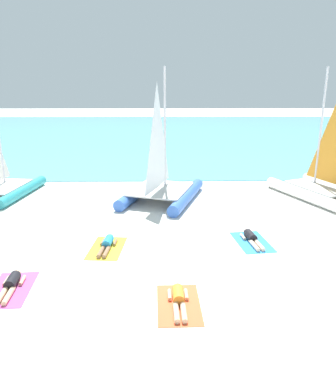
{
  "coord_description": "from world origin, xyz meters",
  "views": [
    {
      "loc": [
        -0.22,
        -9.56,
        5.51
      ],
      "look_at": [
        0.0,
        5.06,
        1.2
      ],
      "focal_mm": 35.39,
      "sensor_mm": 36.0,
      "label": 1
    }
  ],
  "objects_px": {
    "sailboat_blue": "(161,182)",
    "towel_rightmost": "(252,242)",
    "sailboat_white": "(325,179)",
    "towel_leftmost": "(11,289)",
    "sunbather_rightmost": "(252,238)",
    "sunbather_center_right": "(179,299)",
    "sunbather_leftmost": "(11,284)",
    "sunbather_center_left": "(107,244)",
    "towel_center_left": "(107,248)",
    "towel_center_right": "(179,304)"
  },
  "relations": [
    {
      "from": "sailboat_blue",
      "to": "towel_rightmost",
      "type": "xyz_separation_m",
      "value": [
        3.24,
        -4.97,
        -0.91
      ]
    },
    {
      "from": "sailboat_blue",
      "to": "sailboat_white",
      "type": "bearing_deg",
      "value": 21.15
    },
    {
      "from": "sailboat_blue",
      "to": "towel_leftmost",
      "type": "height_order",
      "value": "sailboat_blue"
    },
    {
      "from": "sailboat_blue",
      "to": "sunbather_rightmost",
      "type": "relative_size",
      "value": 3.92
    },
    {
      "from": "sailboat_white",
      "to": "sunbather_rightmost",
      "type": "bearing_deg",
      "value": -154.3
    },
    {
      "from": "sunbather_center_right",
      "to": "sunbather_rightmost",
      "type": "height_order",
      "value": "same"
    },
    {
      "from": "sailboat_white",
      "to": "towel_leftmost",
      "type": "height_order",
      "value": "sailboat_white"
    },
    {
      "from": "sunbather_center_right",
      "to": "sunbather_rightmost",
      "type": "xyz_separation_m",
      "value": [
        2.77,
        3.87,
        0.0
      ]
    },
    {
      "from": "sunbather_center_right",
      "to": "sunbather_leftmost",
      "type": "bearing_deg",
      "value": 168.79
    },
    {
      "from": "sunbather_leftmost",
      "to": "towel_rightmost",
      "type": "distance_m",
      "value": 7.96
    },
    {
      "from": "sunbather_center_left",
      "to": "sunbather_center_right",
      "type": "height_order",
      "value": "same"
    },
    {
      "from": "sunbather_center_left",
      "to": "sunbather_center_right",
      "type": "bearing_deg",
      "value": -51.26
    },
    {
      "from": "sunbather_center_right",
      "to": "towel_center_left",
      "type": "bearing_deg",
      "value": 123.24
    },
    {
      "from": "sailboat_white",
      "to": "sunbather_leftmost",
      "type": "height_order",
      "value": "sailboat_white"
    },
    {
      "from": "towel_center_right",
      "to": "towel_rightmost",
      "type": "distance_m",
      "value": 4.76
    },
    {
      "from": "sailboat_white",
      "to": "sunbather_center_left",
      "type": "height_order",
      "value": "sailboat_white"
    },
    {
      "from": "sunbather_leftmost",
      "to": "sailboat_white",
      "type": "bearing_deg",
      "value": 31.16
    },
    {
      "from": "sailboat_blue",
      "to": "sunbather_center_right",
      "type": "height_order",
      "value": "sailboat_blue"
    },
    {
      "from": "towel_center_left",
      "to": "sunbather_rightmost",
      "type": "height_order",
      "value": "sunbather_rightmost"
    },
    {
      "from": "sunbather_center_left",
      "to": "towel_center_right",
      "type": "distance_m",
      "value": 4.19
    },
    {
      "from": "sailboat_blue",
      "to": "towel_rightmost",
      "type": "height_order",
      "value": "sailboat_blue"
    },
    {
      "from": "sailboat_white",
      "to": "towel_center_right",
      "type": "relative_size",
      "value": 3.24
    },
    {
      "from": "sunbather_center_left",
      "to": "towel_rightmost",
      "type": "relative_size",
      "value": 0.82
    },
    {
      "from": "sailboat_white",
      "to": "towel_center_right",
      "type": "distance_m",
      "value": 11.97
    },
    {
      "from": "towel_leftmost",
      "to": "towel_center_left",
      "type": "relative_size",
      "value": 1.0
    },
    {
      "from": "sunbather_center_right",
      "to": "sailboat_blue",
      "type": "bearing_deg",
      "value": 91.69
    },
    {
      "from": "towel_leftmost",
      "to": "sunbather_leftmost",
      "type": "height_order",
      "value": "sunbather_leftmost"
    },
    {
      "from": "sailboat_blue",
      "to": "sunbather_center_right",
      "type": "bearing_deg",
      "value": -68.93
    },
    {
      "from": "sailboat_blue",
      "to": "towel_center_left",
      "type": "bearing_deg",
      "value": -90.91
    },
    {
      "from": "sunbather_leftmost",
      "to": "sunbather_rightmost",
      "type": "xyz_separation_m",
      "value": [
        7.36,
        3.07,
        0.0
      ]
    },
    {
      "from": "sunbather_center_left",
      "to": "towel_rightmost",
      "type": "distance_m",
      "value": 5.11
    },
    {
      "from": "sunbather_center_left",
      "to": "sunbather_rightmost",
      "type": "relative_size",
      "value": 1.0
    },
    {
      "from": "towel_rightmost",
      "to": "sunbather_rightmost",
      "type": "relative_size",
      "value": 1.21
    },
    {
      "from": "sunbather_leftmost",
      "to": "towel_center_right",
      "type": "xyz_separation_m",
      "value": [
        4.59,
        -0.86,
        -0.13
      ]
    },
    {
      "from": "sailboat_blue",
      "to": "towel_leftmost",
      "type": "relative_size",
      "value": 3.23
    },
    {
      "from": "towel_center_left",
      "to": "towel_rightmost",
      "type": "relative_size",
      "value": 1.0
    },
    {
      "from": "sailboat_white",
      "to": "towel_center_right",
      "type": "bearing_deg",
      "value": -151.67
    },
    {
      "from": "sunbather_leftmost",
      "to": "sunbather_center_left",
      "type": "xyz_separation_m",
      "value": [
        2.28,
        2.63,
        0.0
      ]
    },
    {
      "from": "sailboat_white",
      "to": "sunbather_center_right",
      "type": "distance_m",
      "value": 11.91
    },
    {
      "from": "sunbather_center_left",
      "to": "sunbather_rightmost",
      "type": "distance_m",
      "value": 5.1
    },
    {
      "from": "towel_rightmost",
      "to": "sunbather_rightmost",
      "type": "bearing_deg",
      "value": 97.31
    },
    {
      "from": "sunbather_leftmost",
      "to": "towel_center_left",
      "type": "distance_m",
      "value": 3.43
    },
    {
      "from": "sailboat_blue",
      "to": "sailboat_white",
      "type": "xyz_separation_m",
      "value": [
        7.98,
        0.44,
        0.0
      ]
    },
    {
      "from": "towel_center_left",
      "to": "sunbather_leftmost",
      "type": "bearing_deg",
      "value": -131.54
    },
    {
      "from": "sailboat_blue",
      "to": "sunbather_leftmost",
      "type": "xyz_separation_m",
      "value": [
        -4.13,
        -7.97,
        -0.78
      ]
    },
    {
      "from": "sailboat_white",
      "to": "towel_center_left",
      "type": "bearing_deg",
      "value": -171.94
    },
    {
      "from": "towel_center_left",
      "to": "sunbather_center_right",
      "type": "xyz_separation_m",
      "value": [
        2.32,
        -3.36,
        0.13
      ]
    },
    {
      "from": "towel_rightmost",
      "to": "sailboat_blue",
      "type": "bearing_deg",
      "value": 123.15
    },
    {
      "from": "towel_center_right",
      "to": "sunbather_rightmost",
      "type": "distance_m",
      "value": 4.81
    },
    {
      "from": "sailboat_white",
      "to": "sunbather_center_right",
      "type": "height_order",
      "value": "sailboat_white"
    }
  ]
}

